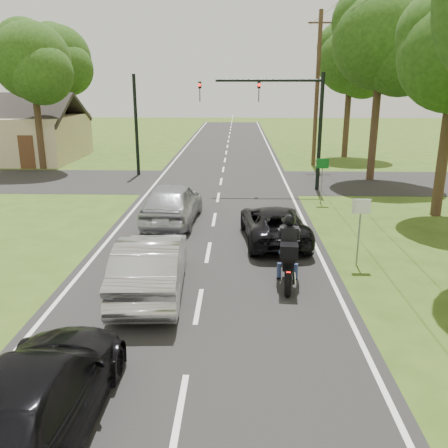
% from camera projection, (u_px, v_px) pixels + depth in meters
% --- Properties ---
extents(ground, '(140.00, 140.00, 0.00)m').
position_uv_depth(ground, '(199.00, 306.00, 12.06)').
color(ground, '#304A14').
rests_on(ground, ground).
extents(road, '(8.00, 100.00, 0.01)m').
position_uv_depth(road, '(216.00, 208.00, 21.64)').
color(road, black).
rests_on(road, ground).
extents(cross_road, '(60.00, 7.00, 0.01)m').
position_uv_depth(cross_road, '(221.00, 182.00, 27.39)').
color(cross_road, black).
rests_on(cross_road, ground).
extents(motorcycle_rider, '(0.70, 2.38, 2.05)m').
position_uv_depth(motorcycle_rider, '(288.00, 258.00, 13.13)').
color(motorcycle_rider, black).
rests_on(motorcycle_rider, ground).
extents(dark_suv, '(2.47, 4.71, 1.27)m').
position_uv_depth(dark_suv, '(274.00, 224.00, 16.90)').
color(dark_suv, black).
rests_on(dark_suv, road).
extents(silver_sedan, '(1.95, 4.87, 1.58)m').
position_uv_depth(silver_sedan, '(151.00, 265.00, 12.64)').
color(silver_sedan, '#B0B0B5').
rests_on(silver_sedan, road).
extents(silver_suv, '(2.24, 4.99, 1.67)m').
position_uv_depth(silver_suv, '(173.00, 203.00, 19.06)').
color(silver_suv, '#ADAFB5').
rests_on(silver_suv, road).
extents(dark_car_behind, '(2.02, 4.84, 1.40)m').
position_uv_depth(dark_car_behind, '(36.00, 395.00, 7.49)').
color(dark_car_behind, black).
rests_on(dark_car_behind, road).
extents(traffic_signal, '(6.38, 0.44, 6.00)m').
position_uv_depth(traffic_signal, '(285.00, 110.00, 24.20)').
color(traffic_signal, black).
rests_on(traffic_signal, ground).
extents(signal_pole_far, '(0.20, 0.20, 6.00)m').
position_uv_depth(signal_pole_far, '(136.00, 126.00, 28.61)').
color(signal_pole_far, black).
rests_on(signal_pole_far, ground).
extents(utility_pole_far, '(1.60, 0.28, 10.00)m').
position_uv_depth(utility_pole_far, '(317.00, 89.00, 31.52)').
color(utility_pole_far, '#4C3522').
rests_on(utility_pole_far, ground).
extents(sign_white, '(0.55, 0.07, 2.12)m').
position_uv_depth(sign_white, '(361.00, 216.00, 14.33)').
color(sign_white, slate).
rests_on(sign_white, ground).
extents(sign_green, '(0.55, 0.07, 2.12)m').
position_uv_depth(sign_green, '(322.00, 170.00, 21.99)').
color(sign_green, slate).
rests_on(sign_green, ground).
extents(tree_row_d, '(5.76, 5.58, 10.45)m').
position_uv_depth(tree_row_d, '(388.00, 46.00, 25.75)').
color(tree_row_d, '#332316').
rests_on(tree_row_d, ground).
extents(tree_row_e, '(5.28, 5.12, 9.61)m').
position_uv_depth(tree_row_e, '(355.00, 64.00, 34.55)').
color(tree_row_e, '#332316').
rests_on(tree_row_e, ground).
extents(tree_left_near, '(5.12, 4.96, 9.22)m').
position_uv_depth(tree_left_near, '(35.00, 65.00, 29.50)').
color(tree_left_near, '#332316').
rests_on(tree_left_near, ground).
extents(tree_left_far, '(5.76, 5.58, 10.14)m').
position_uv_depth(tree_left_far, '(61.00, 62.00, 38.94)').
color(tree_left_far, '#332316').
rests_on(tree_left_far, ground).
extents(house, '(10.20, 8.00, 4.84)m').
position_uv_depth(house, '(9.00, 135.00, 35.02)').
color(house, '#C4AF88').
rests_on(house, ground).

